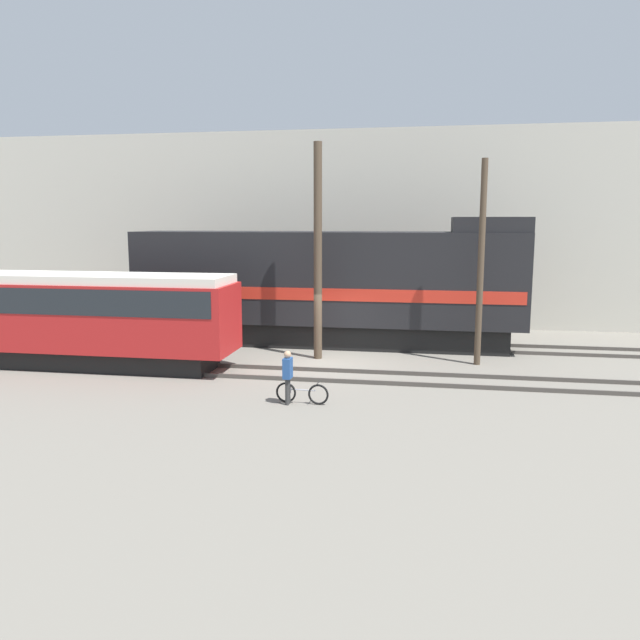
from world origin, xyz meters
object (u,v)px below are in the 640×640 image
at_px(bicycle, 302,393).
at_px(person, 288,372).
at_px(freight_locomotive, 329,286).
at_px(utility_pole_center, 481,264).
at_px(utility_pole_left, 318,253).
at_px(streetcar, 60,313).

height_order(bicycle, person, person).
bearing_deg(person, freight_locomotive, 91.54).
bearing_deg(utility_pole_center, freight_locomotive, 154.89).
relative_size(person, utility_pole_center, 0.21).
relative_size(bicycle, utility_pole_left, 0.19).
bearing_deg(freight_locomotive, person, -88.46).
height_order(streetcar, bicycle, streetcar).
distance_m(freight_locomotive, utility_pole_center, 6.75).
distance_m(bicycle, person, 0.77).
height_order(freight_locomotive, utility_pole_center, utility_pole_center).
bearing_deg(freight_locomotive, bicycle, -85.88).
xyz_separation_m(freight_locomotive, person, (0.24, -8.96, -1.58)).
relative_size(freight_locomotive, utility_pole_left, 2.01).
distance_m(streetcar, bicycle, 10.27).
xyz_separation_m(streetcar, bicycle, (9.62, -3.20, -1.63)).
distance_m(bicycle, utility_pole_center, 8.76).
xyz_separation_m(person, utility_pole_left, (-0.22, 6.15, 3.12)).
height_order(freight_locomotive, streetcar, freight_locomotive).
xyz_separation_m(freight_locomotive, bicycle, (0.64, -8.83, -2.22)).
xyz_separation_m(streetcar, utility_pole_center, (15.00, 2.82, 1.78)).
distance_m(person, utility_pole_left, 6.89).
relative_size(bicycle, person, 1.00).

